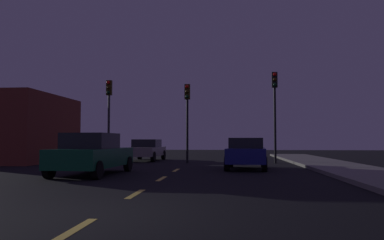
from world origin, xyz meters
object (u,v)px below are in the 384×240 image
(traffic_signal_right, at_px, (275,100))
(car_oncoming_far, at_px, (146,150))
(car_adjacent_lane, at_px, (92,154))
(traffic_signal_center, at_px, (187,107))
(car_stopped_ahead, at_px, (246,153))
(traffic_signal_left, at_px, (109,105))

(traffic_signal_right, xyz_separation_m, car_oncoming_far, (-8.11, 2.44, -2.98))
(traffic_signal_right, height_order, car_adjacent_lane, traffic_signal_right)
(traffic_signal_center, bearing_deg, car_adjacent_lane, -109.53)
(traffic_signal_center, relative_size, car_adjacent_lane, 1.00)
(traffic_signal_center, relative_size, traffic_signal_right, 0.88)
(traffic_signal_center, distance_m, car_adjacent_lane, 8.90)
(car_adjacent_lane, relative_size, car_oncoming_far, 1.08)
(traffic_signal_right, bearing_deg, car_stopped_ahead, -112.55)
(traffic_signal_left, xyz_separation_m, traffic_signal_right, (9.91, 0.00, 0.22))
(traffic_signal_left, bearing_deg, car_stopped_ahead, -29.86)
(car_adjacent_lane, bearing_deg, traffic_signal_center, 70.47)
(car_oncoming_far, bearing_deg, car_adjacent_lane, -89.33)
(car_stopped_ahead, bearing_deg, traffic_signal_right, 67.45)
(car_stopped_ahead, bearing_deg, traffic_signal_left, 150.14)
(traffic_signal_center, distance_m, car_oncoming_far, 4.63)
(car_oncoming_far, bearing_deg, car_stopped_ahead, -48.60)
(traffic_signal_center, xyz_separation_m, car_oncoming_far, (-2.98, 2.44, -2.57))
(traffic_signal_left, bearing_deg, traffic_signal_center, -0.01)
(traffic_signal_left, height_order, car_oncoming_far, traffic_signal_left)
(traffic_signal_right, distance_m, car_oncoming_far, 8.97)
(car_adjacent_lane, xyz_separation_m, car_oncoming_far, (-0.12, 10.50, -0.09))
(traffic_signal_right, relative_size, car_stopped_ahead, 1.36)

